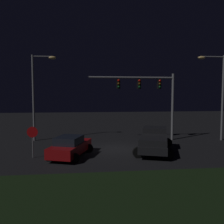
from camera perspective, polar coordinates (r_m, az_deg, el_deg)
ground_plane at (r=20.01m, az=0.71°, el=-8.75°), size 80.00×80.00×0.00m
grass_median at (r=11.43m, az=6.78°, el=-18.78°), size 20.76×5.97×0.10m
pickup_truck at (r=19.06m, az=10.08°, el=-6.41°), size 4.00×5.76×1.80m
car_sedan at (r=17.67m, az=-9.99°, el=-8.12°), size 3.36×4.75×1.51m
traffic_signal_gantry at (r=23.34m, az=8.75°, el=5.19°), size 8.32×0.56×6.50m
street_lamp_left at (r=24.06m, az=-17.33°, el=5.63°), size 2.30×0.44×8.25m
street_lamp_right at (r=25.30m, az=23.98°, el=5.44°), size 2.72×0.44×8.23m
stop_sign at (r=17.79m, az=-18.50°, el=-5.50°), size 0.76×0.08×2.23m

